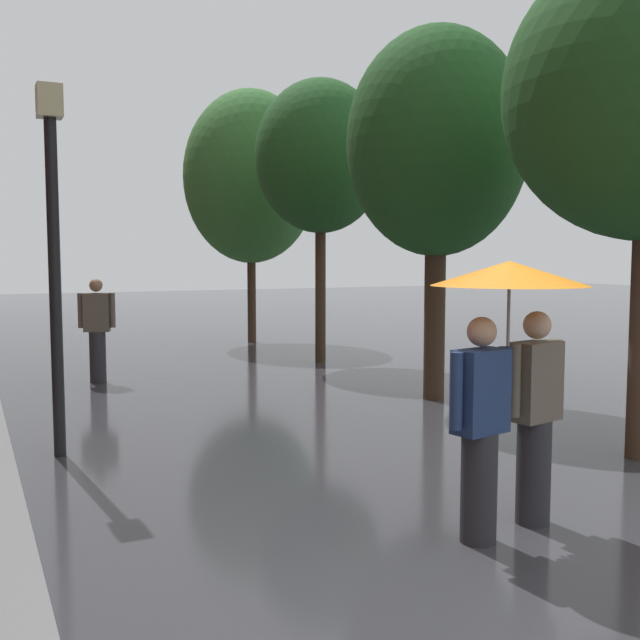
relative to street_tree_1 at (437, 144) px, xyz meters
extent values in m
plane|color=#38383D|center=(-2.59, -5.12, -3.61)|extent=(80.00, 80.00, 0.00)
cylinder|color=#473323|center=(0.00, 0.00, -2.39)|extent=(0.30, 0.30, 2.44)
ellipsoid|color=#235623|center=(0.00, 0.00, 0.03)|extent=(2.54, 2.54, 3.17)
cylinder|color=#473323|center=(0.15, 4.04, -2.18)|extent=(0.20, 0.20, 2.85)
ellipsoid|color=#235623|center=(0.15, 4.04, 0.33)|extent=(2.49, 2.49, 2.90)
cylinder|color=#473323|center=(0.14, 7.79, -2.41)|extent=(0.20, 0.20, 2.40)
ellipsoid|color=#387533|center=(0.14, 7.79, 0.31)|extent=(3.16, 3.16, 4.05)
cylinder|color=#2D2D33|center=(-2.76, -4.55, -3.21)|extent=(0.26, 0.26, 0.79)
cube|color=navy|center=(-2.76, -4.55, -2.51)|extent=(0.43, 0.29, 0.60)
sphere|color=tan|center=(-2.76, -4.55, -2.09)|extent=(0.21, 0.21, 0.21)
cylinder|color=navy|center=(-3.01, -4.60, -2.48)|extent=(0.09, 0.09, 0.54)
cylinder|color=navy|center=(-2.52, -4.50, -2.48)|extent=(0.09, 0.09, 0.54)
cylinder|color=#2D2D33|center=(-2.15, -4.43, -3.21)|extent=(0.26, 0.26, 0.80)
cube|color=#665B4C|center=(-2.15, -4.43, -2.51)|extent=(0.43, 0.29, 0.60)
sphere|color=beige|center=(-2.15, -4.43, -2.08)|extent=(0.21, 0.21, 0.21)
cylinder|color=#665B4C|center=(-2.40, -4.48, -2.48)|extent=(0.09, 0.09, 0.54)
cylinder|color=#665B4C|center=(-1.91, -4.38, -2.48)|extent=(0.09, 0.09, 0.54)
cylinder|color=#9E9EA3|center=(-2.46, -4.47, -2.28)|extent=(0.02, 0.02, 1.05)
cone|color=orange|center=(-2.46, -4.47, -1.69)|extent=(1.14, 1.14, 0.18)
cylinder|color=black|center=(-5.19, -0.85, -1.90)|extent=(0.12, 0.12, 3.41)
cube|color=beige|center=(-5.19, -0.85, -0.04)|extent=(0.24, 0.24, 0.32)
cylinder|color=#2D2D33|center=(-4.12, 3.54, -3.19)|extent=(0.26, 0.26, 0.83)
cube|color=#665B4C|center=(-4.12, 3.54, -2.46)|extent=(0.45, 0.33, 0.62)
sphere|color=#9E7051|center=(-4.12, 3.54, -2.02)|extent=(0.21, 0.21, 0.21)
cylinder|color=#665B4C|center=(-4.35, 3.62, -2.43)|extent=(0.09, 0.09, 0.56)
cylinder|color=#665B4C|center=(-3.88, 3.46, -2.43)|extent=(0.09, 0.09, 0.56)
camera|label=1|loc=(-6.00, -8.63, -1.57)|focal=41.09mm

